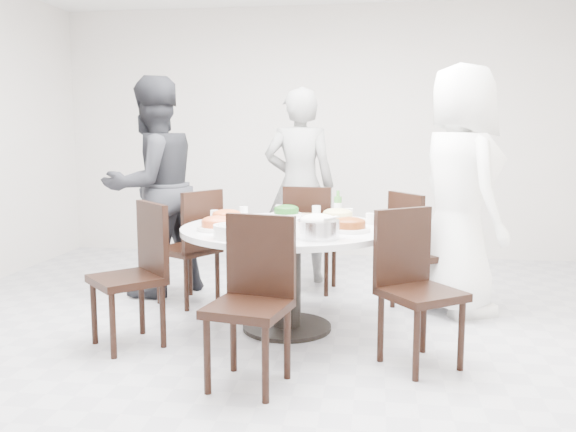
# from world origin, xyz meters

# --- Properties ---
(floor) EXTENTS (6.00, 6.00, 0.01)m
(floor) POSITION_xyz_m (0.00, 0.00, 0.00)
(floor) COLOR #B5B5BA
(floor) RESTS_ON ground
(wall_back) EXTENTS (6.00, 0.01, 2.80)m
(wall_back) POSITION_xyz_m (0.00, 3.00, 1.40)
(wall_back) COLOR silver
(wall_back) RESTS_ON ground
(wall_front) EXTENTS (6.00, 0.01, 2.80)m
(wall_front) POSITION_xyz_m (0.00, -3.00, 1.40)
(wall_front) COLOR silver
(wall_front) RESTS_ON ground
(dining_table) EXTENTS (1.50, 1.50, 0.75)m
(dining_table) POSITION_xyz_m (-0.02, 0.28, 0.38)
(dining_table) COLOR white
(dining_table) RESTS_ON floor
(chair_ne) EXTENTS (0.58, 0.58, 0.95)m
(chair_ne) POSITION_xyz_m (0.98, 0.90, 0.47)
(chair_ne) COLOR black
(chair_ne) RESTS_ON floor
(chair_n) EXTENTS (0.47, 0.47, 0.95)m
(chair_n) POSITION_xyz_m (0.04, 1.39, 0.47)
(chair_n) COLOR black
(chair_n) RESTS_ON floor
(chair_nw) EXTENTS (0.58, 0.58, 0.95)m
(chair_nw) POSITION_xyz_m (-0.94, 0.84, 0.47)
(chair_nw) COLOR black
(chair_nw) RESTS_ON floor
(chair_sw) EXTENTS (0.59, 0.59, 0.95)m
(chair_sw) POSITION_xyz_m (-1.02, -0.21, 0.47)
(chair_sw) COLOR black
(chair_sw) RESTS_ON floor
(chair_s) EXTENTS (0.49, 0.49, 0.95)m
(chair_s) POSITION_xyz_m (-0.09, -0.73, 0.47)
(chair_s) COLOR black
(chair_s) RESTS_ON floor
(chair_se) EXTENTS (0.59, 0.59, 0.95)m
(chair_se) POSITION_xyz_m (0.88, -0.29, 0.47)
(chair_se) COLOR black
(chair_se) RESTS_ON floor
(diner_right) EXTENTS (0.93, 1.11, 1.93)m
(diner_right) POSITION_xyz_m (1.24, 0.91, 0.97)
(diner_right) COLOR white
(diner_right) RESTS_ON floor
(diner_middle) EXTENTS (0.68, 0.46, 1.82)m
(diner_middle) POSITION_xyz_m (-0.12, 1.75, 0.91)
(diner_middle) COLOR black
(diner_middle) RESTS_ON floor
(diner_left) EXTENTS (1.11, 1.16, 1.88)m
(diner_left) POSITION_xyz_m (-1.31, 1.08, 0.94)
(diner_left) COLOR black
(diner_left) RESTS_ON floor
(dish_greens) EXTENTS (0.25, 0.25, 0.06)m
(dish_greens) POSITION_xyz_m (-0.10, 0.80, 0.78)
(dish_greens) COLOR white
(dish_greens) RESTS_ON dining_table
(dish_pale) EXTENTS (0.28, 0.28, 0.08)m
(dish_pale) POSITION_xyz_m (0.31, 0.60, 0.79)
(dish_pale) COLOR white
(dish_pale) RESTS_ON dining_table
(dish_orange) EXTENTS (0.28, 0.28, 0.07)m
(dish_orange) POSITION_xyz_m (-0.49, 0.42, 0.79)
(dish_orange) COLOR white
(dish_orange) RESTS_ON dining_table
(dish_redbrown) EXTENTS (0.28, 0.28, 0.07)m
(dish_redbrown) POSITION_xyz_m (0.42, 0.15, 0.78)
(dish_redbrown) COLOR white
(dish_redbrown) RESTS_ON dining_table
(dish_tofu) EXTENTS (0.28, 0.28, 0.07)m
(dish_tofu) POSITION_xyz_m (-0.47, 0.07, 0.79)
(dish_tofu) COLOR white
(dish_tofu) RESTS_ON dining_table
(rice_bowl) EXTENTS (0.27, 0.27, 0.12)m
(rice_bowl) POSITION_xyz_m (0.24, -0.15, 0.81)
(rice_bowl) COLOR silver
(rice_bowl) RESTS_ON dining_table
(soup_bowl) EXTENTS (0.27, 0.27, 0.08)m
(soup_bowl) POSITION_xyz_m (-0.29, -0.20, 0.79)
(soup_bowl) COLOR white
(soup_bowl) RESTS_ON dining_table
(beverage_bottle) EXTENTS (0.06, 0.06, 0.21)m
(beverage_bottle) POSITION_xyz_m (0.30, 0.82, 0.86)
(beverage_bottle) COLOR #3C7F33
(beverage_bottle) RESTS_ON dining_table
(tea_cups) EXTENTS (0.07, 0.07, 0.08)m
(tea_cups) POSITION_xyz_m (-0.04, 0.91, 0.79)
(tea_cups) COLOR white
(tea_cups) RESTS_ON dining_table
(chopsticks) EXTENTS (0.24, 0.04, 0.01)m
(chopsticks) POSITION_xyz_m (-0.01, 0.98, 0.76)
(chopsticks) COLOR tan
(chopsticks) RESTS_ON dining_table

